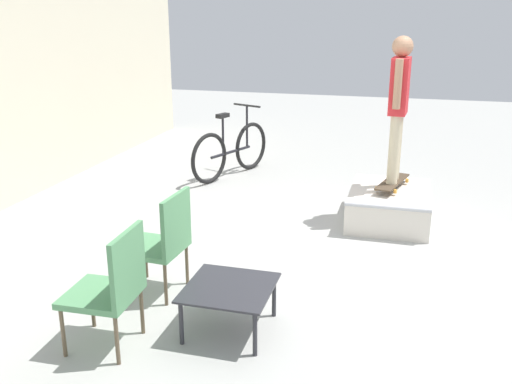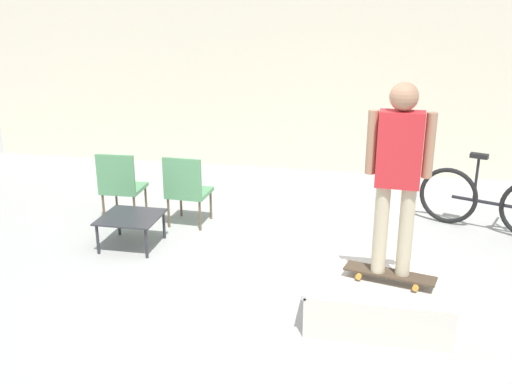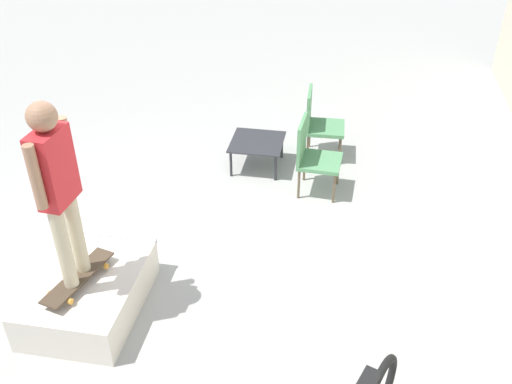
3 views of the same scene
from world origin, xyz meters
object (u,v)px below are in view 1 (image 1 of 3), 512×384
Objects in this scene: skateboard_on_ramp at (392,182)px; patio_chair_right at (163,239)px; coffee_table at (229,291)px; patio_chair_left at (112,284)px; bicycle at (231,151)px; person_skater at (399,98)px; skate_ramp_box at (389,206)px.

patio_chair_right reaches higher than skateboard_on_ramp.
patio_chair_left is at bearing 120.86° from coffee_table.
coffee_table is at bearing -140.89° from bicycle.
person_skater is at bearing 149.32° from patio_chair_left.
patio_chair_right is at bearing -149.69° from bicycle.
patio_chair_right is at bearing 157.41° from skateboard_on_ramp.
skateboard_on_ramp is 0.49× the size of person_skater.
patio_chair_left is at bearing 165.39° from skateboard_on_ramp.
skate_ramp_box is at bearing 174.59° from person_skater.
skate_ramp_box is at bearing 145.73° from patio_chair_right.
patio_chair_left reaches higher than coffee_table.
bicycle is (4.36, 1.38, 0.06)m from coffee_table.
patio_chair_left reaches higher than skateboard_on_ramp.
skate_ramp_box is at bearing -97.79° from bicycle.
skate_ramp_box is 3.15m from patio_chair_right.
skateboard_on_ramp is 0.88× the size of patio_chair_left.
patio_chair_left is at bearing 150.78° from skate_ramp_box.
person_skater reaches higher than patio_chair_left.
skate_ramp_box is 1.36× the size of patio_chair_right.
person_skater is at bearing -20.64° from coffee_table.
person_skater is 2.45× the size of coffee_table.
skateboard_on_ramp is at bearing -9.33° from skate_ramp_box.
patio_chair_left is (-3.41, 1.91, 0.34)m from skate_ramp_box.
skate_ramp_box is 0.30m from skateboard_on_ramp.
person_skater reaches higher than skateboard_on_ramp.
skate_ramp_box is at bearing -175.18° from skateboard_on_ramp.
patio_chair_left is 4.86m from bicycle.
bicycle reaches higher than skate_ramp_box.
skate_ramp_box is 1.86× the size of coffee_table.
skate_ramp_box is at bearing 148.86° from patio_chair_left.
skateboard_on_ramp reaches higher than coffee_table.
skate_ramp_box is 1.54× the size of skateboard_on_ramp.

